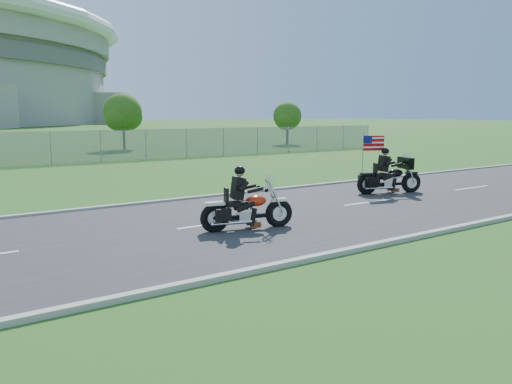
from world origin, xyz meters
TOP-DOWN VIEW (x-y plane):
  - ground at (0.00, 0.00)m, footprint 420.00×420.00m
  - road at (0.00, 0.00)m, footprint 120.00×8.00m
  - curb_north at (0.00, 4.05)m, footprint 120.00×0.18m
  - curb_south at (0.00, -4.05)m, footprint 120.00×0.18m
  - tree_fence_near at (6.04, 30.04)m, footprint 3.52×3.28m
  - tree_fence_far at (22.04, 28.03)m, footprint 3.08×2.87m
  - motorcycle_lead at (-1.59, -0.99)m, footprint 2.52×1.01m
  - motorcycle_follow at (6.16, 1.00)m, footprint 2.53×1.32m

SIDE VIEW (x-z plane):
  - ground at x=0.00m, z-range 0.00..0.00m
  - road at x=0.00m, z-range 0.00..0.04m
  - curb_north at x=0.00m, z-range -0.01..0.11m
  - curb_south at x=0.00m, z-range -0.01..0.11m
  - motorcycle_lead at x=-1.59m, z-range -0.32..1.40m
  - motorcycle_follow at x=6.16m, z-range -0.50..1.70m
  - tree_fence_far at x=22.04m, z-range 0.54..4.74m
  - tree_fence_near at x=6.04m, z-range 0.60..5.35m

